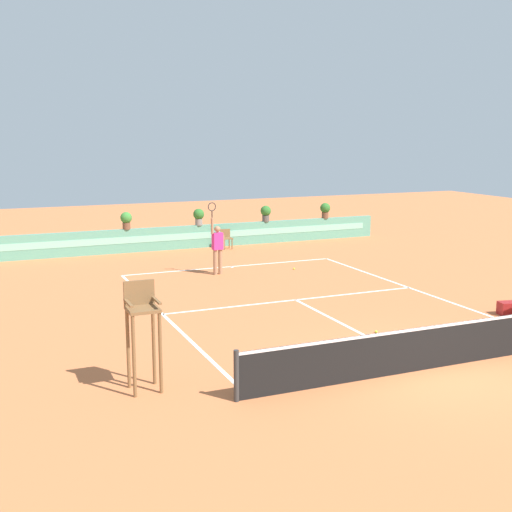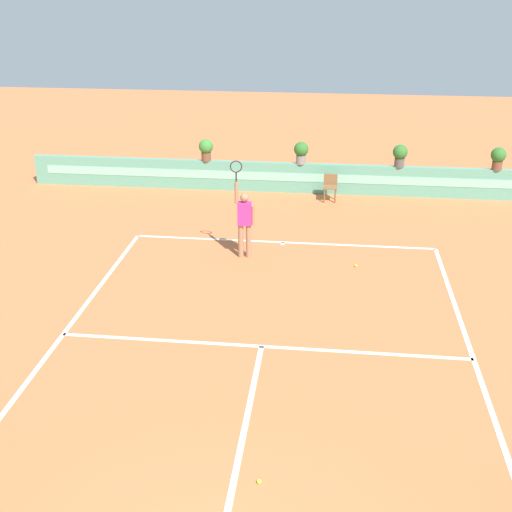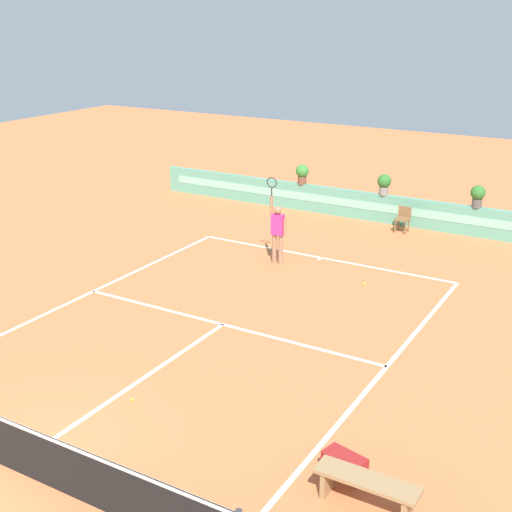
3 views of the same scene
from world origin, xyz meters
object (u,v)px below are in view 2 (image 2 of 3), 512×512
Objects in this scene: tennis_ball_near_baseline at (356,266)px; tennis_player at (244,219)px; ball_kid_chair at (330,186)px; potted_plant_centre at (301,151)px; potted_plant_right at (400,154)px; potted_plant_left at (206,148)px; potted_plant_far_right at (498,157)px; tennis_ball_mid_court at (259,482)px.

tennis_player is at bearing 173.86° from tennis_ball_near_baseline.
ball_kid_chair is 1.17× the size of potted_plant_centre.
potted_plant_right is at bearing 76.06° from tennis_ball_near_baseline.
potted_plant_right is at bearing 0.00° from potted_plant_left.
tennis_ball_mid_court is at bearing -113.99° from potted_plant_far_right.
tennis_player reaches higher than potted_plant_far_right.
potted_plant_right is at bearing 18.40° from ball_kid_chair.
tennis_player is 38.01× the size of tennis_ball_mid_court.
tennis_ball_near_baseline is at bearing -81.98° from ball_kid_chair.
potted_plant_centre is at bearing 78.48° from tennis_player.
potted_plant_far_right is (5.28, 0.73, 0.93)m from ball_kid_chair.
tennis_ball_near_baseline is 7.82m from potted_plant_left.
tennis_player is 3.57× the size of potted_plant_right.
potted_plant_far_right is at bearing 37.05° from tennis_player.
potted_plant_centre is (-6.29, 0.00, 0.00)m from potted_plant_far_right.
tennis_ball_mid_court is 14.24m from potted_plant_left.
tennis_player is 3.57× the size of potted_plant_far_right.
potted_plant_centre is at bearing 0.00° from potted_plant_left.
tennis_player reaches higher than potted_plant_left.
tennis_player reaches higher than potted_plant_centre.
potted_plant_centre reaches higher than tennis_ball_mid_court.
potted_plant_left is at bearing 170.08° from ball_kid_chair.
tennis_player is 5.98m from potted_plant_left.
ball_kid_chair is at bearing 98.02° from tennis_ball_near_baseline.
potted_plant_centre is at bearing 90.65° from tennis_ball_mid_court.
tennis_ball_near_baseline and tennis_ball_mid_court have the same top height.
potted_plant_left is at bearing 180.00° from potted_plant_centre.
potted_plant_left and potted_plant_far_right have the same top height.
potted_plant_left is 1.00× the size of potted_plant_far_right.
tennis_ball_mid_court is at bearing -93.73° from ball_kid_chair.
potted_plant_far_right reaches higher than tennis_ball_mid_court.
tennis_player is at bearing 99.04° from tennis_ball_mid_court.
tennis_ball_mid_court is 0.09× the size of potted_plant_far_right.
potted_plant_right is (4.35, 5.61, 0.36)m from tennis_player.
potted_plant_far_right is 1.00× the size of potted_plant_centre.
potted_plant_left is at bearing 180.00° from potted_plant_far_right.
potted_plant_right is (2.20, 0.73, 0.93)m from ball_kid_chair.
potted_plant_right reaches higher than tennis_ball_mid_court.
tennis_ball_near_baseline is 7.59m from potted_plant_far_right.
potted_plant_centre reaches higher than tennis_ball_near_baseline.
potted_plant_far_right reaches higher than ball_kid_chair.
potted_plant_centre is at bearing 143.94° from ball_kid_chair.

